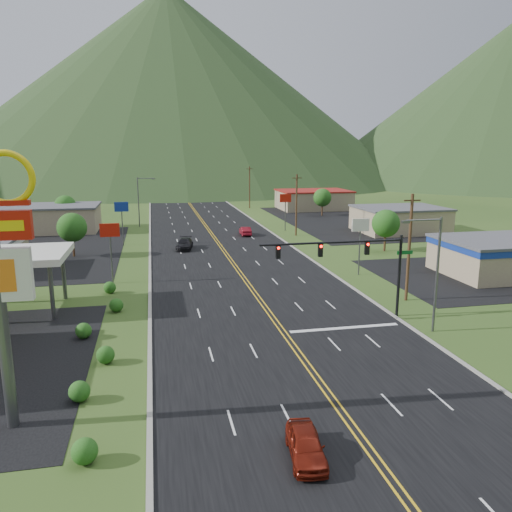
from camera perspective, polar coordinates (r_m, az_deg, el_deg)
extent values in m
plane|color=#284217|center=(28.72, 9.62, -17.05)|extent=(500.00, 500.00, 0.00)
cube|color=black|center=(28.72, 9.62, -17.05)|extent=(20.00, 460.00, 0.04)
cube|color=gray|center=(27.10, -12.05, -19.07)|extent=(0.30, 460.00, 0.14)
cube|color=gray|center=(33.49, 26.53, -13.80)|extent=(0.30, 460.00, 0.14)
torus|color=yellow|center=(26.15, -26.69, 7.96)|extent=(2.62, 0.32, 2.62)
cylinder|color=black|center=(43.56, 16.03, -2.22)|extent=(0.24, 0.24, 7.00)
cylinder|color=black|center=(40.48, 8.73, 1.54)|extent=(12.00, 0.18, 0.18)
cube|color=#0C591E|center=(43.31, 16.65, 0.38)|extent=(1.40, 0.06, 0.30)
cube|color=black|center=(41.72, 12.57, 0.87)|extent=(0.35, 0.28, 1.05)
sphere|color=#FF0C05|center=(41.50, 12.70, 1.29)|extent=(0.22, 0.22, 0.22)
cube|color=black|center=(40.25, 7.37, 0.66)|extent=(0.35, 0.28, 1.05)
sphere|color=#FF0C05|center=(40.02, 7.47, 1.10)|extent=(0.22, 0.22, 0.22)
cube|color=black|center=(39.26, 2.54, 0.45)|extent=(0.35, 0.28, 1.05)
sphere|color=#FF0C05|center=(39.02, 2.61, 0.91)|extent=(0.22, 0.22, 0.22)
cylinder|color=#59595E|center=(40.46, 19.98, -2.10)|extent=(0.20, 0.20, 9.00)
cylinder|color=#59595E|center=(38.94, 18.62, 3.92)|extent=(2.88, 0.12, 0.12)
cube|color=#59595E|center=(38.24, 16.74, 3.75)|extent=(0.60, 0.25, 0.18)
cylinder|color=#59595E|center=(93.76, -13.28, 6.00)|extent=(0.20, 0.20, 9.00)
cylinder|color=#59595E|center=(93.40, -12.52, 8.66)|extent=(2.88, 0.12, 0.12)
cube|color=#59595E|center=(93.41, -11.62, 8.64)|extent=(0.60, 0.25, 0.18)
cube|color=white|center=(47.78, -26.65, 0.04)|extent=(10.00, 8.00, 0.60)
cylinder|color=#59595E|center=(44.58, -22.33, -3.67)|extent=(0.36, 0.36, 5.00)
cylinder|color=#59595E|center=(50.31, -21.13, -1.85)|extent=(0.36, 0.36, 5.00)
cube|color=tan|center=(93.85, -23.06, 3.89)|extent=(18.00, 11.00, 4.20)
cube|color=#4C4C51|center=(93.60, -23.17, 5.25)|extent=(18.40, 11.40, 0.30)
cube|color=tan|center=(63.53, 27.03, -0.15)|extent=(15.00, 10.00, 3.80)
cube|color=#4C4C51|center=(63.17, 27.20, 1.67)|extent=(15.40, 10.40, 0.30)
cube|color=navy|center=(63.25, 27.16, 1.22)|extent=(15.20, 10.20, 0.70)
cube|color=tan|center=(89.39, 16.09, 3.95)|extent=(14.00, 11.00, 4.00)
cube|color=#4C4C51|center=(89.13, 16.17, 5.32)|extent=(14.40, 11.40, 0.30)
cube|color=tan|center=(119.90, 6.58, 6.35)|extent=(16.00, 12.00, 4.20)
cube|color=maroon|center=(119.70, 6.61, 7.42)|extent=(16.40, 12.40, 0.30)
cylinder|color=#59595E|center=(54.65, -16.18, -0.45)|extent=(0.16, 0.16, 5.00)
cube|color=red|center=(54.07, -16.38, 2.86)|extent=(2.00, 0.18, 1.40)
cylinder|color=#59595E|center=(76.25, -15.00, 3.06)|extent=(0.16, 0.16, 5.00)
cube|color=navy|center=(75.84, -15.14, 5.45)|extent=(2.00, 0.18, 1.40)
cylinder|color=#59595E|center=(57.14, 11.73, 0.31)|extent=(0.16, 0.16, 5.00)
cube|color=white|center=(56.59, 11.86, 3.48)|extent=(2.00, 0.18, 1.40)
cylinder|color=#59595E|center=(87.00, 3.37, 4.52)|extent=(0.16, 0.16, 5.00)
cube|color=red|center=(86.64, 3.39, 6.62)|extent=(2.00, 0.18, 1.40)
cylinder|color=#382314|center=(70.16, -20.15, 1.15)|extent=(0.30, 0.30, 3.00)
sphere|color=#235016|center=(69.78, -20.29, 3.08)|extent=(3.84, 3.84, 3.84)
cylinder|color=#382314|center=(97.30, -20.85, 3.96)|extent=(0.30, 0.30, 3.00)
sphere|color=#235016|center=(97.02, -20.96, 5.36)|extent=(3.84, 3.84, 3.84)
cylinder|color=#382314|center=(71.76, 14.52, 1.74)|extent=(0.30, 0.30, 3.00)
sphere|color=#235016|center=(71.39, 14.62, 3.63)|extent=(3.84, 3.84, 3.84)
cylinder|color=#382314|center=(108.03, 7.56, 5.38)|extent=(0.30, 0.30, 3.00)
sphere|color=#235016|center=(107.78, 7.60, 6.65)|extent=(3.84, 3.84, 3.84)
cylinder|color=#382314|center=(48.08, 17.10, 0.87)|extent=(0.28, 0.28, 10.00)
cube|color=#382314|center=(47.47, 17.43, 6.08)|extent=(1.60, 0.12, 0.12)
cylinder|color=#382314|center=(82.06, 4.64, 5.81)|extent=(0.28, 0.28, 10.00)
cube|color=#382314|center=(81.70, 4.69, 8.88)|extent=(1.60, 0.12, 0.12)
cylinder|color=#382314|center=(120.81, -0.74, 7.85)|extent=(0.28, 0.28, 10.00)
cube|color=#382314|center=(120.56, -0.75, 9.93)|extent=(1.60, 0.12, 0.12)
cylinder|color=#382314|center=(160.17, -3.51, 8.87)|extent=(0.28, 0.28, 10.00)
cube|color=#382314|center=(159.99, -3.53, 10.44)|extent=(1.60, 0.12, 0.12)
cone|color=#283E1C|center=(245.12, -9.97, 18.60)|extent=(220.00, 220.00, 85.00)
imported|color=maroon|center=(24.45, 5.71, -20.77)|extent=(2.02, 4.04, 1.32)
imported|color=black|center=(71.50, -8.16, 1.35)|extent=(2.93, 5.41, 1.49)
imported|color=maroon|center=(82.37, -1.23, 2.85)|extent=(1.61, 4.33, 1.41)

